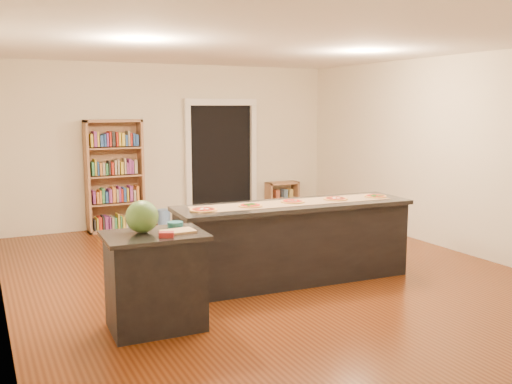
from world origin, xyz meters
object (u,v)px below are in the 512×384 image
bookshelf (115,176)px  low_shelf (282,198)px  kitchen_island (294,242)px  waste_bin (164,218)px  side_counter (155,281)px  watermelon (142,217)px

bookshelf → low_shelf: bearing=0.5°
kitchen_island → waste_bin: size_ratio=9.17×
bookshelf → low_shelf: (3.21, 0.03, -0.61)m
kitchen_island → side_counter: size_ratio=3.09×
watermelon → waste_bin: bearing=70.4°
side_counter → bookshelf: size_ratio=0.50×
bookshelf → watermelon: bookshelf is taller
side_counter → kitchen_island: bearing=22.7°
low_shelf → watermelon: 5.96m
kitchen_island → side_counter: kitchen_island is taller
low_shelf → watermelon: size_ratio=2.08×
side_counter → watermelon: 0.62m
kitchen_island → bookshelf: 3.99m
bookshelf → low_shelf: 3.27m
kitchen_island → bookshelf: bookshelf is taller
low_shelf → side_counter: bearing=-130.6°
kitchen_island → bookshelf: size_ratio=1.54×
bookshelf → low_shelf: bookshelf is taller
bookshelf → waste_bin: bookshelf is taller
side_counter → bookshelf: 4.53m
side_counter → waste_bin: (1.43, 4.34, -0.31)m
watermelon → bookshelf: bearing=80.7°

